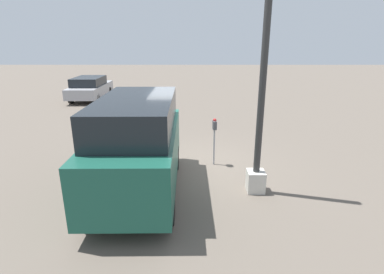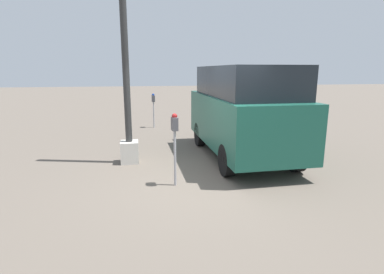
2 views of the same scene
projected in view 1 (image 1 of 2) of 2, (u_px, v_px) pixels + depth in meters
The scene contains 5 objects.
ground_plane at pixel (196, 166), 9.24m from camera, with size 80.00×80.00×0.00m, color #60564C.
parking_meter_near at pixel (214, 131), 9.06m from camera, with size 0.21×0.13×1.48m.
lamp_post at pixel (260, 113), 7.10m from camera, with size 0.44×0.44×6.11m.
parked_van at pixel (138, 144), 7.34m from camera, with size 4.56×1.94×2.41m.
car_distant at pixel (90, 87), 19.53m from camera, with size 4.59×1.87×1.46m.
Camera 1 is at (8.51, -0.10, 3.71)m, focal length 28.00 mm.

